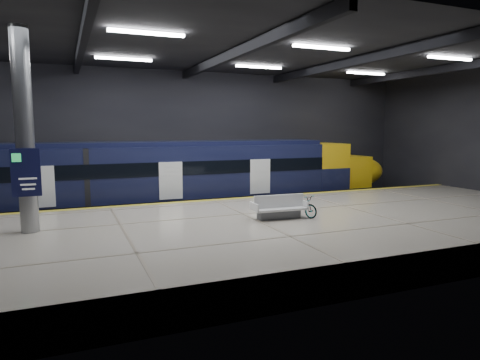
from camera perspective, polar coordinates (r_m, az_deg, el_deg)
ground at (r=19.01m, az=-0.72°, el=-7.23°), size 30.00×30.00×0.00m
room_shell at (r=18.45m, az=-0.75°, el=10.25°), size 30.10×16.10×8.05m
platform at (r=16.64m, az=2.49°, el=-7.35°), size 30.00×11.00×1.10m
safety_strip at (r=21.30m, az=-3.46°, el=-2.65°), size 30.00×0.40×0.01m
rails at (r=24.06m, az=-5.58°, el=-4.04°), size 30.00×1.52×0.16m
train at (r=23.07m, az=-12.93°, el=0.32°), size 29.40×2.84×3.79m
bench at (r=16.98m, az=5.20°, el=-4.02°), size 2.20×1.02×0.95m
bicycle at (r=17.48m, az=8.02°, el=-3.39°), size 1.14×1.78×0.88m
pannier_bag at (r=17.24m, az=6.28°, el=-4.41°), size 0.30×0.19×0.35m
info_column at (r=16.14m, az=-26.79°, el=5.50°), size 0.90×0.78×6.90m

